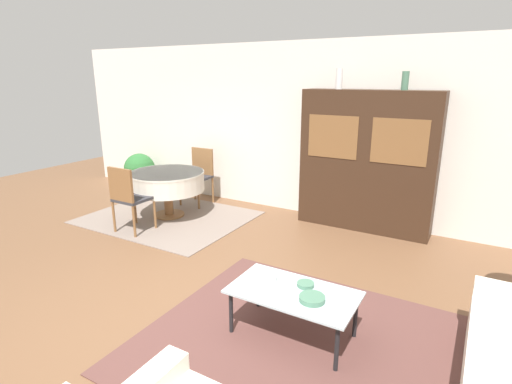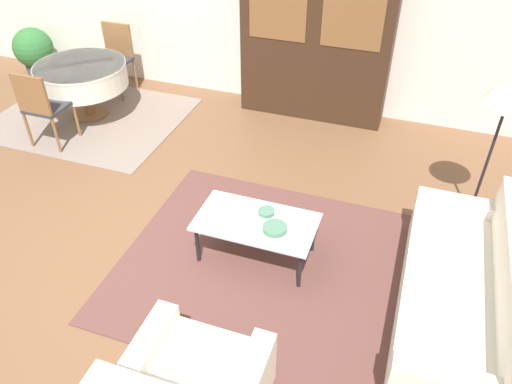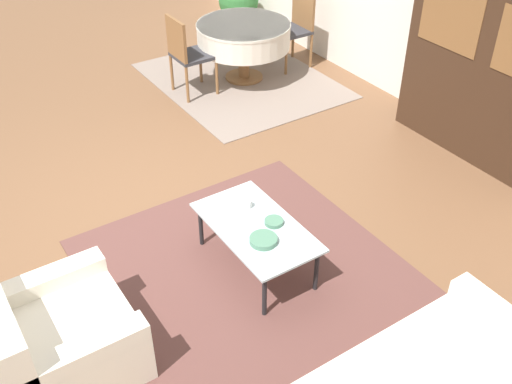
{
  "view_description": "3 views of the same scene",
  "coord_description": "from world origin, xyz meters",
  "px_view_note": "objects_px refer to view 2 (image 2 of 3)",
  "views": [
    {
      "loc": [
        2.31,
        -2.24,
        2.17
      ],
      "look_at": [
        0.2,
        1.4,
        0.95
      ],
      "focal_mm": 28.0,
      "sensor_mm": 36.0,
      "label": 1
    },
    {
      "loc": [
        2.18,
        -2.64,
        3.31
      ],
      "look_at": [
        1.08,
        0.52,
        0.75
      ],
      "focal_mm": 35.0,
      "sensor_mm": 36.0,
      "label": 2
    },
    {
      "loc": [
        4.09,
        -1.46,
        3.38
      ],
      "look_at": [
        1.08,
        0.52,
        0.75
      ],
      "focal_mm": 42.0,
      "sensor_mm": 36.0,
      "label": 3
    }
  ],
  "objects_px": {
    "display_cabinet": "(316,42)",
    "cup": "(234,208)",
    "bowl": "(275,228)",
    "couch": "(466,296)",
    "potted_plant": "(34,50)",
    "dining_chair_near": "(42,104)",
    "floor_lamp": "(510,94)",
    "coffee_table": "(256,224)",
    "dining_table": "(82,76)",
    "dining_chair_far": "(115,54)",
    "bowl_small": "(266,212)"
  },
  "relations": [
    {
      "from": "coffee_table",
      "to": "dining_chair_far",
      "type": "bearing_deg",
      "value": 139.28
    },
    {
      "from": "dining_table",
      "to": "dining_chair_far",
      "type": "relative_size",
      "value": 1.21
    },
    {
      "from": "couch",
      "to": "dining_chair_far",
      "type": "height_order",
      "value": "dining_chair_far"
    },
    {
      "from": "dining_table",
      "to": "dining_chair_near",
      "type": "height_order",
      "value": "dining_chair_near"
    },
    {
      "from": "couch",
      "to": "potted_plant",
      "type": "xyz_separation_m",
      "value": [
        -6.33,
        2.82,
        0.12
      ]
    },
    {
      "from": "dining_chair_near",
      "to": "coffee_table",
      "type": "bearing_deg",
      "value": -18.32
    },
    {
      "from": "potted_plant",
      "to": "bowl",
      "type": "bearing_deg",
      "value": -29.98
    },
    {
      "from": "display_cabinet",
      "to": "dining_chair_near",
      "type": "height_order",
      "value": "display_cabinet"
    },
    {
      "from": "dining_chair_near",
      "to": "potted_plant",
      "type": "relative_size",
      "value": 1.3
    },
    {
      "from": "dining_chair_near",
      "to": "potted_plant",
      "type": "bearing_deg",
      "value": 132.05
    },
    {
      "from": "dining_chair_near",
      "to": "bowl",
      "type": "xyz_separation_m",
      "value": [
        3.23,
        -1.06,
        -0.11
      ]
    },
    {
      "from": "potted_plant",
      "to": "couch",
      "type": "bearing_deg",
      "value": -23.98
    },
    {
      "from": "dining_chair_near",
      "to": "dining_chair_far",
      "type": "distance_m",
      "value": 1.61
    },
    {
      "from": "dining_table",
      "to": "bowl",
      "type": "distance_m",
      "value": 3.73
    },
    {
      "from": "coffee_table",
      "to": "bowl_small",
      "type": "distance_m",
      "value": 0.15
    },
    {
      "from": "coffee_table",
      "to": "bowl",
      "type": "distance_m",
      "value": 0.21
    },
    {
      "from": "cup",
      "to": "potted_plant",
      "type": "height_order",
      "value": "potted_plant"
    },
    {
      "from": "dining_table",
      "to": "display_cabinet",
      "type": "bearing_deg",
      "value": 20.52
    },
    {
      "from": "dining_chair_far",
      "to": "bowl",
      "type": "relative_size",
      "value": 4.51
    },
    {
      "from": "display_cabinet",
      "to": "bowl",
      "type": "xyz_separation_m",
      "value": [
        0.4,
        -2.93,
        -0.55
      ]
    },
    {
      "from": "couch",
      "to": "potted_plant",
      "type": "distance_m",
      "value": 6.93
    },
    {
      "from": "coffee_table",
      "to": "floor_lamp",
      "type": "relative_size",
      "value": 0.68
    },
    {
      "from": "cup",
      "to": "dining_table",
      "type": "bearing_deg",
      "value": 148.18
    },
    {
      "from": "dining_chair_near",
      "to": "bowl_small",
      "type": "bearing_deg",
      "value": -15.79
    },
    {
      "from": "coffee_table",
      "to": "cup",
      "type": "bearing_deg",
      "value": 163.09
    },
    {
      "from": "coffee_table",
      "to": "dining_table",
      "type": "relative_size",
      "value": 0.92
    },
    {
      "from": "couch",
      "to": "bowl_small",
      "type": "bearing_deg",
      "value": 80.83
    },
    {
      "from": "couch",
      "to": "display_cabinet",
      "type": "xyz_separation_m",
      "value": [
        -2.0,
        3.02,
        0.72
      ]
    },
    {
      "from": "floor_lamp",
      "to": "couch",
      "type": "bearing_deg",
      "value": -93.24
    },
    {
      "from": "display_cabinet",
      "to": "dining_table",
      "type": "height_order",
      "value": "display_cabinet"
    },
    {
      "from": "dining_chair_near",
      "to": "dining_chair_far",
      "type": "xyz_separation_m",
      "value": [
        0.0,
        1.61,
        0.0
      ]
    },
    {
      "from": "bowl_small",
      "to": "dining_table",
      "type": "bearing_deg",
      "value": 151.5
    },
    {
      "from": "display_cabinet",
      "to": "bowl",
      "type": "height_order",
      "value": "display_cabinet"
    },
    {
      "from": "coffee_table",
      "to": "dining_chair_near",
      "type": "height_order",
      "value": "dining_chair_near"
    },
    {
      "from": "dining_chair_near",
      "to": "potted_plant",
      "type": "distance_m",
      "value": 2.24
    },
    {
      "from": "couch",
      "to": "bowl",
      "type": "bearing_deg",
      "value": 86.78
    },
    {
      "from": "display_cabinet",
      "to": "cup",
      "type": "relative_size",
      "value": 27.81
    },
    {
      "from": "coffee_table",
      "to": "dining_chair_far",
      "type": "height_order",
      "value": "dining_chair_far"
    },
    {
      "from": "coffee_table",
      "to": "dining_chair_far",
      "type": "xyz_separation_m",
      "value": [
        -3.03,
        2.61,
        0.17
      ]
    },
    {
      "from": "display_cabinet",
      "to": "cup",
      "type": "xyz_separation_m",
      "value": [
        -0.03,
        -2.79,
        -0.54
      ]
    },
    {
      "from": "dining_chair_far",
      "to": "potted_plant",
      "type": "relative_size",
      "value": 1.3
    },
    {
      "from": "cup",
      "to": "bowl",
      "type": "bearing_deg",
      "value": -17.05
    },
    {
      "from": "dining_table",
      "to": "potted_plant",
      "type": "relative_size",
      "value": 1.58
    },
    {
      "from": "dining_chair_far",
      "to": "potted_plant",
      "type": "xyz_separation_m",
      "value": [
        -1.5,
        0.06,
        -0.15
      ]
    },
    {
      "from": "floor_lamp",
      "to": "cup",
      "type": "relative_size",
      "value": 21.9
    },
    {
      "from": "dining_chair_near",
      "to": "floor_lamp",
      "type": "xyz_separation_m",
      "value": [
        4.92,
        0.28,
        0.81
      ]
    },
    {
      "from": "dining_chair_near",
      "to": "bowl",
      "type": "relative_size",
      "value": 4.51
    },
    {
      "from": "dining_table",
      "to": "dining_chair_far",
      "type": "bearing_deg",
      "value": 90.0
    },
    {
      "from": "floor_lamp",
      "to": "bowl",
      "type": "height_order",
      "value": "floor_lamp"
    },
    {
      "from": "dining_chair_far",
      "to": "bowl_small",
      "type": "relative_size",
      "value": 6.45
    }
  ]
}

